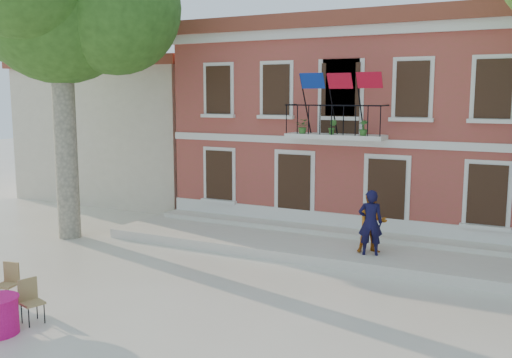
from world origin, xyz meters
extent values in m
plane|color=beige|center=(0.00, 0.00, 0.00)|extent=(90.00, 90.00, 0.00)
cube|color=#A9403D|center=(2.00, 10.00, 3.50)|extent=(13.00, 8.00, 7.00)
cube|color=brown|center=(2.00, 10.00, 7.25)|extent=(13.50, 8.50, 0.50)
cube|color=silver|center=(2.00, 6.05, 6.85)|extent=(13.30, 0.35, 0.35)
cube|color=silver|center=(2.00, 5.55, 3.50)|extent=(3.20, 0.90, 0.15)
cube|color=black|center=(2.00, 5.15, 4.50)|extent=(3.20, 0.04, 0.04)
cube|color=navy|center=(1.10, 4.80, 5.25)|extent=(0.76, 0.27, 0.47)
cube|color=red|center=(2.00, 4.80, 5.25)|extent=(0.76, 0.29, 0.47)
cube|color=red|center=(2.90, 4.80, 5.25)|extent=(0.76, 0.27, 0.47)
imported|color=#26591E|center=(1.00, 5.25, 3.82)|extent=(0.43, 0.37, 0.48)
imported|color=#26591E|center=(2.00, 5.25, 3.82)|extent=(0.26, 0.21, 0.48)
imported|color=#26591E|center=(3.00, 5.25, 3.82)|extent=(0.27, 0.27, 0.48)
cube|color=beige|center=(-9.50, 11.00, 3.00)|extent=(9.00, 9.00, 6.00)
cube|color=brown|center=(-9.50, 11.00, 6.20)|extent=(9.40, 9.40, 0.40)
cube|color=silver|center=(2.00, 4.40, 0.15)|extent=(14.00, 3.40, 0.30)
cylinder|color=#A59E84|center=(-6.27, 2.13, 3.35)|extent=(0.74, 0.74, 6.71)
sphere|color=#264916|center=(-6.27, 2.13, 7.86)|extent=(5.36, 5.36, 5.36)
imported|color=black|center=(3.76, 3.63, 1.24)|extent=(0.79, 0.64, 1.88)
imported|color=#C26616|center=(3.75, 3.86, 1.18)|extent=(1.08, 1.01, 1.76)
cube|color=tan|center=(-2.92, -3.21, 0.47)|extent=(0.49, 0.49, 0.95)
cube|color=tan|center=(-1.46, -3.77, 0.47)|extent=(0.52, 0.52, 0.95)
camera|label=1|loc=(8.02, -11.93, 4.84)|focal=40.00mm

